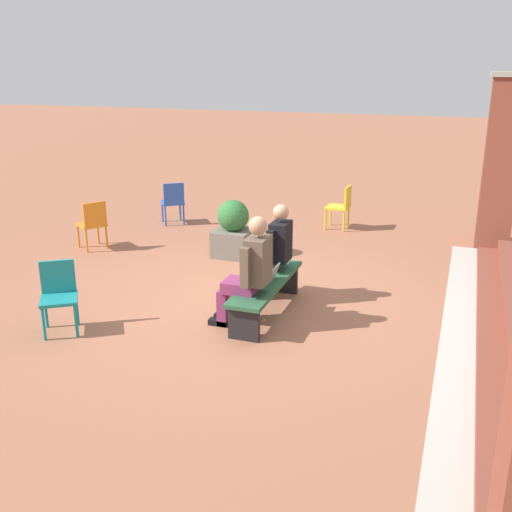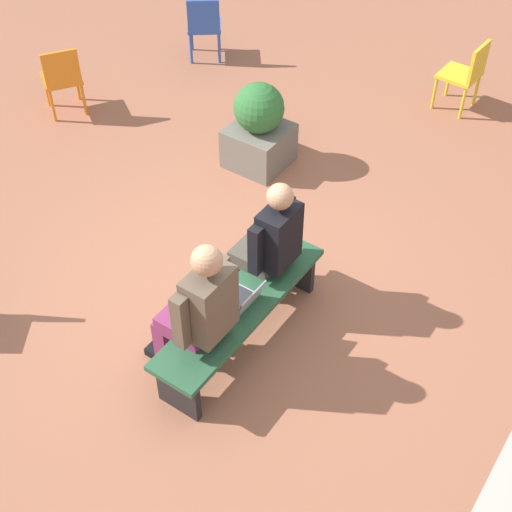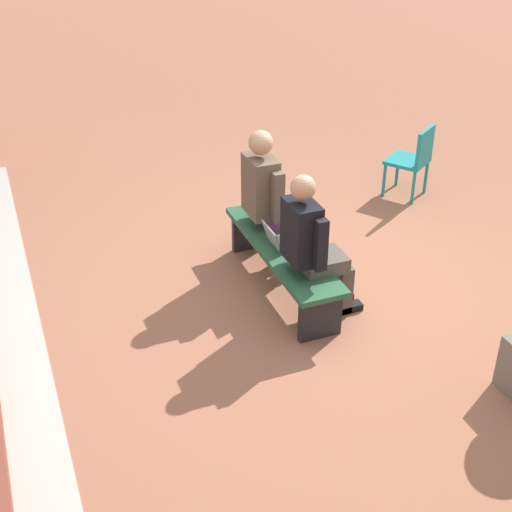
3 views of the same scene
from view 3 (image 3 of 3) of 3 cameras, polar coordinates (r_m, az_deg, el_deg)
name	(u,v)px [view 3 (image 3 of 3)]	position (r m, az deg, el deg)	size (l,w,h in m)	color
ground_plane	(332,295)	(6.54, 6.08, -3.14)	(60.00, 60.00, 0.00)	#9E6047
concrete_strip	(20,344)	(6.21, -18.38, -6.73)	(7.72, 0.40, 0.01)	#B7B2A8
bench	(282,255)	(6.42, 2.10, 0.08)	(1.80, 0.44, 0.45)	#285638
person_student	(313,243)	(5.90, 4.55, 1.08)	(0.54, 0.68, 1.34)	#4C473D
person_adult	(272,196)	(6.61, 1.26, 4.79)	(0.57, 0.72, 1.39)	#7F2D5B
laptop	(281,241)	(6.35, 2.00, 1.22)	(0.32, 0.29, 0.21)	#9EA0A5
plastic_chair_by_pillar	(414,157)	(8.32, 12.54, 7.70)	(0.58, 0.58, 0.84)	teal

